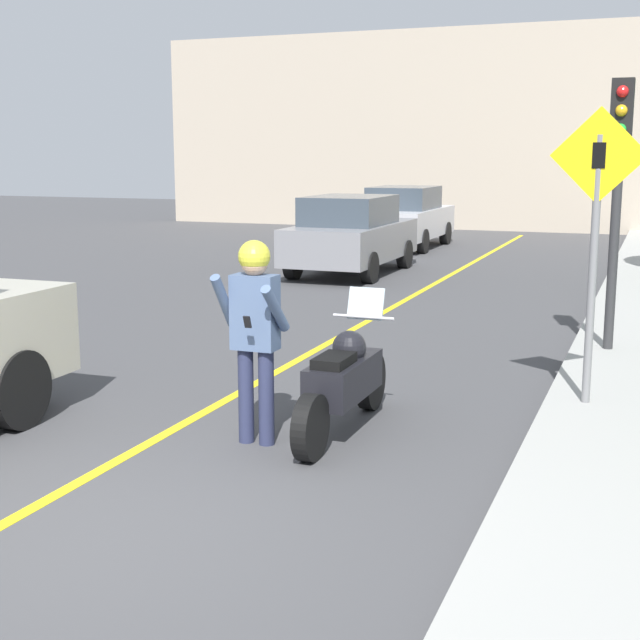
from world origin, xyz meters
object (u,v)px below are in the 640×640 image
Objects in this scene: motorcycle at (344,381)px; parked_car_grey at (351,234)px; parked_car_silver at (405,217)px; traffic_light at (619,162)px; person_biker at (255,319)px; crossing_sign at (595,228)px.

parked_car_grey is at bearing 108.77° from motorcycle.
parked_car_grey is 1.00× the size of parked_car_silver.
traffic_light reaches higher than motorcycle.
traffic_light is at bearing 61.73° from motorcycle.
person_biker is at bearing -121.13° from traffic_light.
traffic_light is (0.05, 2.64, 0.60)m from crossing_sign.
motorcycle is 1.08m from person_biker.
motorcycle is 2.80m from crossing_sign.
parked_car_silver is (-3.36, 16.84, -0.28)m from person_biker.
crossing_sign reaches higher than parked_car_grey.
traffic_light is at bearing -49.28° from parked_car_grey.
parked_car_grey and parked_car_silver have the same top height.
parked_car_grey is at bearing 104.89° from person_biker.
crossing_sign is 10.91m from parked_car_grey.
person_biker is at bearing -78.73° from parked_car_silver.
person_biker is 17.18m from parked_car_silver.
parked_car_grey is (-5.66, 9.28, -1.01)m from crossing_sign.
parked_car_silver is at bearing 93.88° from parked_car_grey.
person_biker is at bearing -136.09° from motorcycle.
parked_car_grey is at bearing -86.12° from parked_car_silver.
traffic_light is (2.74, 4.54, 1.32)m from person_biker.
parked_car_grey reaches higher than motorcycle.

